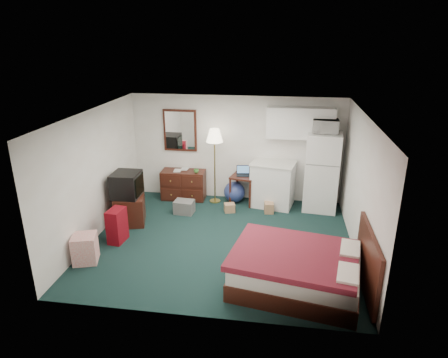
% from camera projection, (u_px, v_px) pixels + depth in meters
% --- Properties ---
extents(floor, '(5.00, 4.50, 0.01)m').
position_uv_depth(floor, '(222.00, 241.00, 7.83)').
color(floor, '#122929').
rests_on(floor, ground).
extents(ceiling, '(5.00, 4.50, 0.01)m').
position_uv_depth(ceiling, '(222.00, 114.00, 6.97)').
color(ceiling, silver).
rests_on(ceiling, walls).
extents(walls, '(5.01, 4.51, 2.50)m').
position_uv_depth(walls, '(222.00, 181.00, 7.40)').
color(walls, silver).
rests_on(walls, floor).
extents(mirror, '(0.80, 0.06, 1.00)m').
position_uv_depth(mirror, '(180.00, 130.00, 9.51)').
color(mirror, white).
rests_on(mirror, walls).
extents(upper_cabinets, '(1.50, 0.35, 0.70)m').
position_uv_depth(upper_cabinets, '(300.00, 123.00, 8.88)').
color(upper_cabinets, white).
rests_on(upper_cabinets, walls).
extents(headboard, '(0.06, 1.56, 1.00)m').
position_uv_depth(headboard, '(368.00, 262.00, 6.08)').
color(headboard, '#391913').
rests_on(headboard, walls).
extents(dresser, '(1.06, 0.50, 0.71)m').
position_uv_depth(dresser, '(184.00, 185.00, 9.72)').
color(dresser, '#391913').
rests_on(dresser, floor).
extents(floor_lamp, '(0.40, 0.40, 1.79)m').
position_uv_depth(floor_lamp, '(215.00, 166.00, 9.35)').
color(floor_lamp, '#B39A46').
rests_on(floor_lamp, floor).
extents(desk, '(0.65, 0.65, 0.69)m').
position_uv_depth(desk, '(243.00, 189.00, 9.47)').
color(desk, '#391913').
rests_on(desk, floor).
extents(exercise_ball, '(0.54, 0.54, 0.50)m').
position_uv_depth(exercise_ball, '(234.00, 192.00, 9.56)').
color(exercise_ball, navy).
rests_on(exercise_ball, floor).
extents(kitchen_counter, '(1.05, 0.87, 1.02)m').
position_uv_depth(kitchen_counter, '(273.00, 185.00, 9.30)').
color(kitchen_counter, white).
rests_on(kitchen_counter, floor).
extents(fridge, '(0.81, 0.81, 1.79)m').
position_uv_depth(fridge, '(322.00, 172.00, 8.99)').
color(fridge, white).
rests_on(fridge, floor).
extents(bed, '(2.17, 1.83, 0.62)m').
position_uv_depth(bed, '(296.00, 270.00, 6.31)').
color(bed, maroon).
rests_on(bed, floor).
extents(tv_stand, '(0.76, 0.80, 0.60)m').
position_uv_depth(tv_stand, '(130.00, 210.00, 8.48)').
color(tv_stand, '#391913').
rests_on(tv_stand, floor).
extents(suitcase, '(0.30, 0.44, 0.67)m').
position_uv_depth(suitcase, '(117.00, 226.00, 7.71)').
color(suitcase, '#65070F').
rests_on(suitcase, floor).
extents(retail_box, '(0.51, 0.51, 0.51)m').
position_uv_depth(retail_box, '(85.00, 249.00, 7.04)').
color(retail_box, white).
rests_on(retail_box, floor).
extents(file_bin, '(0.45, 0.35, 0.30)m').
position_uv_depth(file_bin, '(184.00, 207.00, 8.99)').
color(file_bin, slate).
rests_on(file_bin, floor).
extents(cardboard_box_a, '(0.28, 0.25, 0.20)m').
position_uv_depth(cardboard_box_a, '(230.00, 208.00, 9.07)').
color(cardboard_box_a, '#8B7452').
rests_on(cardboard_box_a, floor).
extents(cardboard_box_b, '(0.23, 0.26, 0.24)m').
position_uv_depth(cardboard_box_b, '(269.00, 208.00, 9.03)').
color(cardboard_box_b, '#8B7452').
rests_on(cardboard_box_b, floor).
extents(laptop, '(0.34, 0.29, 0.21)m').
position_uv_depth(laptop, '(243.00, 171.00, 9.31)').
color(laptop, black).
rests_on(laptop, desk).
extents(crt_tv, '(0.58, 0.62, 0.52)m').
position_uv_depth(crt_tv, '(127.00, 185.00, 8.31)').
color(crt_tv, black).
rests_on(crt_tv, tv_stand).
extents(microwave, '(0.55, 0.31, 0.37)m').
position_uv_depth(microwave, '(325.00, 125.00, 8.60)').
color(microwave, white).
rests_on(microwave, fridge).
extents(book_a, '(0.17, 0.03, 0.24)m').
position_uv_depth(book_a, '(174.00, 166.00, 9.56)').
color(book_a, '#8B7452').
rests_on(book_a, dresser).
extents(book_b, '(0.18, 0.03, 0.24)m').
position_uv_depth(book_b, '(181.00, 165.00, 9.67)').
color(book_b, '#8B7452').
rests_on(book_b, dresser).
extents(mug, '(0.14, 0.12, 0.12)m').
position_uv_depth(mug, '(196.00, 170.00, 9.45)').
color(mug, '#438336').
rests_on(mug, dresser).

